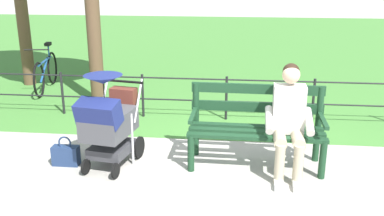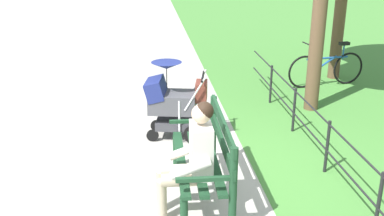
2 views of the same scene
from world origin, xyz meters
The scene contains 7 objects.
ground_plane centered at (0.00, 0.00, 0.00)m, with size 60.00×60.00×0.00m, color #ADA89E.
park_bench centered at (-0.41, -0.12, 0.53)m, with size 1.61×0.63×0.96m.
person_on_bench centered at (-0.76, 0.11, 0.68)m, with size 0.54×0.74×1.28m.
stroller centered at (1.32, 0.17, 0.59)m, with size 0.64×0.95×1.15m.
handbag centered at (1.88, 0.18, 0.13)m, with size 0.32×0.14×0.37m.
park_fence centered at (-0.28, -1.69, 0.42)m, with size 7.99×0.04×0.70m.
bicycle centered at (3.54, -3.07, 0.36)m, with size 0.45×1.64×0.89m.
Camera 2 is at (-5.01, 0.54, 2.79)m, focal length 42.96 mm.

